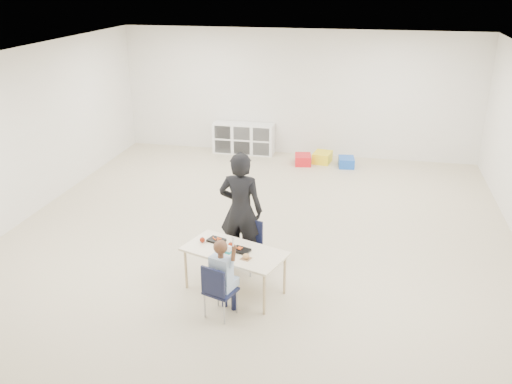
% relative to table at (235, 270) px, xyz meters
% --- Properties ---
extents(room, '(9.00, 9.02, 2.80)m').
position_rel_table_xyz_m(room, '(-0.04, 1.51, 1.10)').
color(room, '#C0B293').
rests_on(room, ground).
extents(table, '(1.45, 1.04, 0.60)m').
position_rel_table_xyz_m(table, '(0.00, 0.00, 0.00)').
color(table, '#F5E4C4').
rests_on(table, ground).
extents(chair_near, '(0.43, 0.42, 0.72)m').
position_rel_table_xyz_m(chair_near, '(-0.03, -0.57, 0.06)').
color(chair_near, '#111533').
rests_on(chair_near, ground).
extents(chair_far, '(0.43, 0.42, 0.72)m').
position_rel_table_xyz_m(chair_far, '(0.03, 0.57, 0.06)').
color(chair_far, '#111533').
rests_on(chair_far, ground).
extents(child, '(0.61, 0.61, 1.13)m').
position_rel_table_xyz_m(child, '(-0.03, -0.57, 0.26)').
color(child, '#B4D4F4').
rests_on(child, chair_near).
extents(lunch_tray_near, '(0.26, 0.22, 0.03)m').
position_rel_table_xyz_m(lunch_tray_near, '(0.09, -0.01, 0.31)').
color(lunch_tray_near, black).
rests_on(lunch_tray_near, table).
extents(lunch_tray_far, '(0.26, 0.22, 0.03)m').
position_rel_table_xyz_m(lunch_tray_far, '(-0.30, 0.20, 0.31)').
color(lunch_tray_far, black).
rests_on(lunch_tray_far, table).
extents(milk_carton, '(0.09, 0.09, 0.10)m').
position_rel_table_xyz_m(milk_carton, '(-0.05, -0.10, 0.35)').
color(milk_carton, white).
rests_on(milk_carton, table).
extents(bread_roll, '(0.09, 0.09, 0.07)m').
position_rel_table_xyz_m(bread_roll, '(0.19, -0.18, 0.33)').
color(bread_roll, tan).
rests_on(bread_roll, table).
extents(apple_near, '(0.07, 0.07, 0.07)m').
position_rel_table_xyz_m(apple_near, '(-0.07, 0.07, 0.33)').
color(apple_near, maroon).
rests_on(apple_near, table).
extents(apple_far, '(0.07, 0.07, 0.07)m').
position_rel_table_xyz_m(apple_far, '(-0.47, 0.13, 0.33)').
color(apple_far, maroon).
rests_on(apple_far, table).
extents(cubby_shelf, '(1.40, 0.40, 0.70)m').
position_rel_table_xyz_m(cubby_shelf, '(-1.24, 5.79, 0.05)').
color(cubby_shelf, white).
rests_on(cubby_shelf, ground).
extents(adult, '(0.63, 0.42, 1.69)m').
position_rel_table_xyz_m(adult, '(-0.08, 0.71, 0.54)').
color(adult, black).
rests_on(adult, ground).
extents(bin_red, '(0.41, 0.49, 0.21)m').
position_rel_table_xyz_m(bin_red, '(0.22, 5.26, -0.20)').
color(bin_red, red).
rests_on(bin_red, ground).
extents(bin_yellow, '(0.43, 0.52, 0.23)m').
position_rel_table_xyz_m(bin_yellow, '(0.62, 5.49, -0.19)').
color(bin_yellow, yellow).
rests_on(bin_yellow, ground).
extents(bin_blue, '(0.38, 0.46, 0.20)m').
position_rel_table_xyz_m(bin_blue, '(1.16, 5.30, -0.20)').
color(bin_blue, blue).
rests_on(bin_blue, ground).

